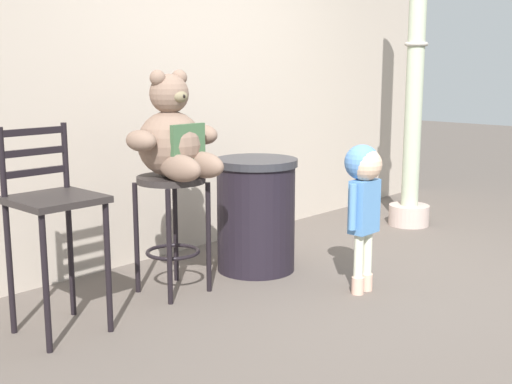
# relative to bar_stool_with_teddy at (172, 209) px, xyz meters

# --- Properties ---
(ground_plane) EXTENTS (24.00, 24.00, 0.00)m
(ground_plane) POSITION_rel_bar_stool_with_teddy_xyz_m (0.85, -1.09, -0.53)
(ground_plane) COLOR #5B514A
(building_wall) EXTENTS (6.53, 0.30, 3.05)m
(building_wall) POSITION_rel_bar_stool_with_teddy_xyz_m (0.85, 0.84, 0.99)
(building_wall) COLOR #B8A999
(building_wall) RESTS_ON ground_plane
(bar_stool_with_teddy) EXTENTS (0.42, 0.42, 0.74)m
(bar_stool_with_teddy) POSITION_rel_bar_stool_with_teddy_xyz_m (0.00, 0.00, 0.00)
(bar_stool_with_teddy) COLOR #2A2524
(bar_stool_with_teddy) RESTS_ON ground_plane
(teddy_bear) EXTENTS (0.62, 0.56, 0.64)m
(teddy_bear) POSITION_rel_bar_stool_with_teddy_xyz_m (0.00, -0.03, 0.44)
(teddy_bear) COLOR #7D6252
(teddy_bear) RESTS_ON bar_stool_with_teddy
(child_walking) EXTENTS (0.30, 0.24, 0.93)m
(child_walking) POSITION_rel_bar_stool_with_teddy_xyz_m (0.80, -0.87, 0.14)
(child_walking) COLOR #DAAB94
(child_walking) RESTS_ON ground_plane
(trash_bin) EXTENTS (0.57, 0.57, 0.78)m
(trash_bin) POSITION_rel_bar_stool_with_teddy_xyz_m (0.69, -0.06, -0.14)
(trash_bin) COLOR black
(trash_bin) RESTS_ON ground_plane
(lamppost) EXTENTS (0.35, 0.35, 2.72)m
(lamppost) POSITION_rel_bar_stool_with_teddy_xyz_m (2.59, -0.16, 0.54)
(lamppost) COLOR #B7A095
(lamppost) RESTS_ON ground_plane
(bar_chair_empty) EXTENTS (0.43, 0.43, 1.10)m
(bar_chair_empty) POSITION_rel_bar_stool_with_teddy_xyz_m (-0.83, -0.04, 0.12)
(bar_chair_empty) COLOR #2A2524
(bar_chair_empty) RESTS_ON ground_plane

